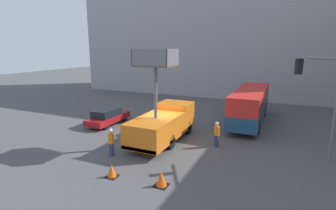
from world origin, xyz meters
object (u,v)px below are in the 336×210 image
object	(u,v)px
parked_car_curbside	(108,116)
utility_truck	(163,122)
road_worker_directing	(217,134)
traffic_cone_mid_road	(112,171)
city_bus	(250,103)
traffic_light_pole	(324,91)
traffic_cone_near_truck	(161,179)
road_worker_near_truck	(111,142)

from	to	relation	value
parked_car_curbside	utility_truck	bearing A→B (deg)	-15.86
utility_truck	road_worker_directing	xyz separation A→B (m)	(3.91, 0.49, -0.58)
road_worker_directing	traffic_cone_mid_road	xyz separation A→B (m)	(-4.04, -6.73, -0.57)
city_bus	parked_car_curbside	distance (m)	13.10
traffic_light_pole	parked_car_curbside	size ratio (longest dim) A/B	1.43
traffic_cone_near_truck	utility_truck	bearing A→B (deg)	114.36
utility_truck	traffic_cone_near_truck	distance (m)	6.68
road_worker_near_truck	traffic_cone_mid_road	bearing A→B (deg)	-21.17
utility_truck	traffic_cone_mid_road	bearing A→B (deg)	-91.21
utility_truck	traffic_cone_mid_road	world-z (taller)	utility_truck
traffic_cone_near_truck	parked_car_curbside	world-z (taller)	parked_car_curbside
city_bus	road_worker_directing	world-z (taller)	city_bus
city_bus	traffic_light_pole	distance (m)	8.95
utility_truck	parked_car_curbside	xyz separation A→B (m)	(-6.45, 1.83, -0.75)
traffic_light_pole	parked_car_curbside	bearing A→B (deg)	175.85
traffic_light_pole	road_worker_near_truck	bearing A→B (deg)	-159.44
utility_truck	parked_car_curbside	bearing A→B (deg)	164.14
traffic_cone_near_truck	parked_car_curbside	xyz separation A→B (m)	(-9.17, 7.83, 0.36)
road_worker_near_truck	traffic_cone_mid_road	size ratio (longest dim) A/B	2.54
utility_truck	road_worker_near_truck	world-z (taller)	utility_truck
traffic_light_pole	road_worker_directing	bearing A→B (deg)	-178.70
city_bus	parked_car_curbside	xyz separation A→B (m)	(-11.66, -5.87, -1.13)
road_worker_directing	parked_car_curbside	size ratio (longest dim) A/B	0.40
traffic_light_pole	road_worker_directing	xyz separation A→B (m)	(-6.19, -0.14, -3.43)
city_bus	traffic_cone_mid_road	bearing A→B (deg)	156.98
road_worker_directing	parked_car_curbside	xyz separation A→B (m)	(-10.36, 1.34, -0.17)
road_worker_directing	parked_car_curbside	bearing A→B (deg)	37.11
utility_truck	traffic_cone_mid_road	size ratio (longest dim) A/B	9.89
road_worker_near_truck	parked_car_curbside	distance (m)	7.31
utility_truck	traffic_light_pole	world-z (taller)	utility_truck
traffic_cone_near_truck	road_worker_near_truck	bearing A→B (deg)	154.98
road_worker_directing	road_worker_near_truck	bearing A→B (deg)	81.45
traffic_cone_mid_road	road_worker_near_truck	bearing A→B (deg)	126.16
utility_truck	traffic_cone_mid_road	distance (m)	6.35
traffic_light_pole	parked_car_curbside	xyz separation A→B (m)	(-16.55, 1.20, -3.60)
city_bus	parked_car_curbside	size ratio (longest dim) A/B	2.25
traffic_cone_mid_road	traffic_cone_near_truck	bearing A→B (deg)	4.82
traffic_light_pole	traffic_cone_mid_road	bearing A→B (deg)	-146.11
utility_truck	traffic_cone_mid_road	xyz separation A→B (m)	(-0.13, -6.24, -1.15)
road_worker_near_truck	traffic_light_pole	bearing A→B (deg)	53.23
city_bus	road_worker_near_truck	size ratio (longest dim) A/B	5.67
parked_car_curbside	city_bus	bearing A→B (deg)	26.72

